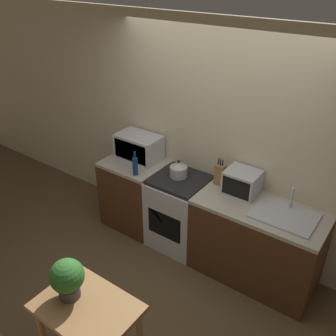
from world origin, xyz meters
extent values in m
plane|color=brown|center=(0.00, 0.00, 0.00)|extent=(16.00, 16.00, 0.00)
cube|color=beige|center=(0.00, 1.14, 1.30)|extent=(10.00, 0.06, 2.60)
cube|color=#4C2D19|center=(-0.96, 0.80, 0.43)|extent=(0.73, 0.62, 0.86)
cube|color=#B7AD99|center=(-0.96, 0.80, 0.88)|extent=(0.73, 0.62, 0.04)
cube|color=#4C2D19|center=(0.67, 0.80, 0.43)|extent=(1.31, 0.62, 0.86)
cube|color=#B7AD99|center=(0.67, 0.80, 0.88)|extent=(1.31, 0.62, 0.04)
cube|color=silver|center=(-0.29, 0.80, 0.43)|extent=(0.62, 0.62, 0.86)
cube|color=black|center=(-0.29, 0.80, 0.88)|extent=(0.59, 0.57, 0.04)
cube|color=black|center=(-0.29, 0.50, 0.43)|extent=(0.45, 0.02, 0.32)
cylinder|color=#B7B7BC|center=(-0.34, 0.83, 0.96)|extent=(0.20, 0.20, 0.12)
cone|color=#B7B7BC|center=(-0.34, 0.83, 1.05)|extent=(0.19, 0.19, 0.06)
sphere|color=black|center=(-0.34, 0.83, 1.09)|extent=(0.04, 0.04, 0.04)
cube|color=silver|center=(-0.98, 0.92, 1.05)|extent=(0.54, 0.34, 0.30)
cube|color=black|center=(-0.98, 0.76, 1.05)|extent=(0.48, 0.01, 0.24)
cylinder|color=navy|center=(-0.76, 0.58, 1.00)|extent=(0.06, 0.06, 0.21)
cylinder|color=navy|center=(-0.76, 0.58, 1.15)|extent=(0.02, 0.02, 0.08)
cube|color=#9E7042|center=(0.12, 0.96, 1.02)|extent=(0.10, 0.08, 0.24)
cylinder|color=black|center=(0.09, 0.96, 1.17)|extent=(0.01, 0.01, 0.07)
cylinder|color=black|center=(0.12, 0.96, 1.17)|extent=(0.01, 0.01, 0.07)
cylinder|color=black|center=(0.14, 0.96, 1.17)|extent=(0.01, 0.01, 0.07)
cube|color=silver|center=(0.39, 0.94, 1.03)|extent=(0.35, 0.30, 0.25)
cube|color=black|center=(0.39, 0.80, 1.03)|extent=(0.30, 0.01, 0.20)
cube|color=silver|center=(0.91, 0.80, 0.91)|extent=(0.60, 0.44, 0.02)
cylinder|color=silver|center=(0.91, 0.96, 1.03)|extent=(0.03, 0.03, 0.22)
cube|color=#9E7042|center=(0.05, -0.97, 0.73)|extent=(0.78, 0.56, 0.04)
cylinder|color=#9E7042|center=(-0.28, -0.75, 0.36)|extent=(0.05, 0.05, 0.71)
cylinder|color=#424247|center=(-0.13, -0.97, 0.80)|extent=(0.17, 0.17, 0.10)
sphere|color=#2D6B28|center=(-0.13, -0.97, 0.96)|extent=(0.27, 0.27, 0.27)
camera|label=1|loc=(1.70, -2.20, 3.06)|focal=40.00mm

